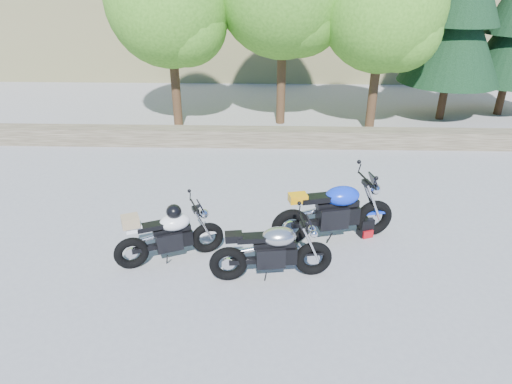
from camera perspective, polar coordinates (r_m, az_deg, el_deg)
ground at (r=8.38m, az=-1.59°, el=-7.66°), size 90.00×90.00×0.00m
stone_wall at (r=13.19m, az=-0.28°, el=6.89°), size 22.00×0.55×0.50m
tree_decid_left at (r=14.36m, az=-10.41°, el=21.97°), size 3.67×3.67×5.62m
tree_decid_right at (r=14.27m, az=16.04°, el=20.85°), size 3.54×3.54×5.41m
conifer_near at (r=16.19m, az=24.26°, el=20.89°), size 3.17×3.17×7.06m
silver_bike at (r=7.53m, az=2.05°, el=-7.46°), size 2.06×0.65×1.03m
white_bike at (r=8.07m, az=-10.84°, el=-5.20°), size 1.85×0.93×1.08m
blue_bike at (r=8.60m, az=9.80°, el=-2.51°), size 2.36×0.88×1.20m
backpack at (r=9.04m, az=13.54°, el=-4.34°), size 0.32×0.30×0.36m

